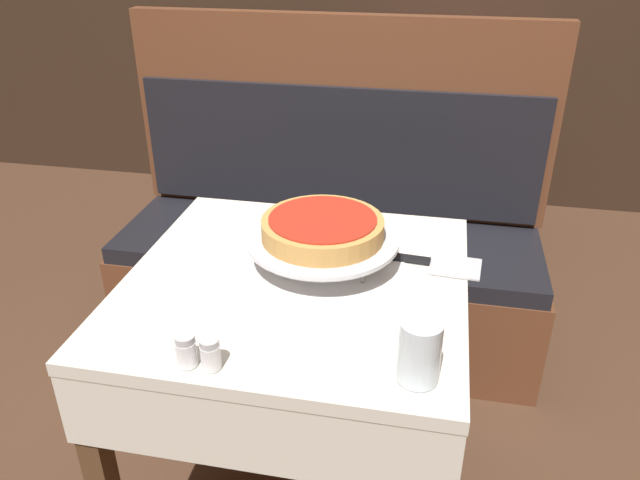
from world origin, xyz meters
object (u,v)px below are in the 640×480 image
dining_table_rear (451,117)px  water_glass_near (420,351)px  pepper_shaker (210,354)px  deep_dish_pizza (323,228)px  pizza_server (421,261)px  dining_table_front (296,321)px  condiment_caddy (457,80)px  salt_shaker (186,350)px  booth_bench (330,257)px  pizza_pan_stand (323,241)px

dining_table_rear → water_glass_near: size_ratio=6.41×
water_glass_near → pepper_shaker: bearing=-173.3°
deep_dish_pizza → pizza_server: bearing=13.9°
dining_table_front → condiment_caddy: (0.34, 1.74, 0.16)m
dining_table_rear → deep_dish_pizza: (-0.28, -1.66, 0.22)m
pizza_server → salt_shaker: (-0.39, -0.45, 0.03)m
salt_shaker → condiment_caddy: condiment_caddy is taller
deep_dish_pizza → salt_shaker: size_ratio=4.35×
dining_table_front → booth_bench: (-0.08, 0.84, -0.31)m
dining_table_front → pepper_shaker: bearing=-103.0°
dining_table_front → booth_bench: booth_bench is taller
water_glass_near → pepper_shaker: 0.37m
pepper_shaker → condiment_caddy: size_ratio=0.40×
pizza_pan_stand → dining_table_rear: bearing=80.4°
booth_bench → deep_dish_pizza: size_ratio=5.53×
dining_table_rear → condiment_caddy: 0.17m
booth_bench → condiment_caddy: booth_bench is taller
pizza_server → condiment_caddy: 1.62m
water_glass_near → salt_shaker: bearing=-174.0°
booth_bench → salt_shaker: booth_bench is taller
booth_bench → pizza_pan_stand: bearing=-80.9°
water_glass_near → pepper_shaker: water_glass_near is taller
deep_dish_pizza → water_glass_near: deep_dish_pizza is taller
dining_table_rear → booth_bench: size_ratio=0.50×
pizza_pan_stand → pepper_shaker: pizza_pan_stand is taller
pizza_server → pepper_shaker: pepper_shaker is taller
booth_bench → salt_shaker: 1.26m
deep_dish_pizza → water_glass_near: (0.24, -0.36, -0.04)m
dining_table_rear → dining_table_front: bearing=-100.8°
pizza_server → water_glass_near: (0.02, -0.41, 0.06)m
dining_table_front → pizza_server: pizza_server is taller
deep_dish_pizza → salt_shaker: bearing=-113.2°
dining_table_rear → condiment_caddy: size_ratio=4.86×
salt_shaker → pepper_shaker: size_ratio=1.03×
dining_table_front → pizza_pan_stand: size_ratio=2.18×
booth_bench → pizza_pan_stand: (0.12, -0.78, 0.49)m
pizza_pan_stand → condiment_caddy: bearing=80.0°
salt_shaker → dining_table_front: bearing=69.8°
booth_bench → pizza_pan_stand: size_ratio=4.40×
dining_table_front → dining_table_rear: 1.76m
salt_shaker → booth_bench: bearing=87.7°
booth_bench → pizza_server: (0.35, -0.72, 0.43)m
dining_table_rear → booth_bench: 1.02m
condiment_caddy → dining_table_rear: bearing=-141.1°
water_glass_near → booth_bench: bearing=107.8°
dining_table_rear → salt_shaker: bearing=-102.4°
deep_dish_pizza → pizza_server: size_ratio=0.88×
pizza_pan_stand → deep_dish_pizza: bearing=180.0°
deep_dish_pizza → pepper_shaker: bearing=-107.5°
dining_table_front → booth_bench: bearing=95.1°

